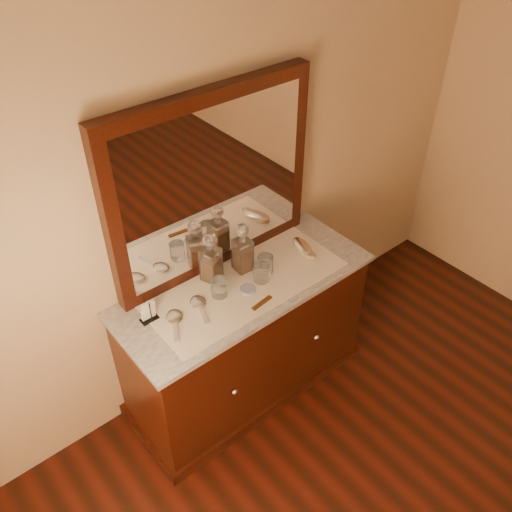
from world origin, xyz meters
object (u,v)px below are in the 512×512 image
at_px(mirror_frame, 213,185).
at_px(comb, 262,303).
at_px(brush_far, 302,247).
at_px(decanter_right, 243,252).
at_px(decanter_left, 211,262).
at_px(napkin_rack, 148,312).
at_px(brush_near, 306,252).
at_px(hand_mirror_inner, 199,304).
at_px(pin_dish, 248,289).
at_px(hand_mirror_outer, 175,319).
at_px(dresser_cabinet, 245,338).

relative_size(mirror_frame, comb, 8.96).
bearing_deg(brush_far, decanter_right, 165.87).
bearing_deg(decanter_right, decanter_left, 166.34).
height_order(napkin_rack, decanter_left, decanter_left).
bearing_deg(decanter_right, brush_near, -21.33).
xyz_separation_m(napkin_rack, decanter_left, (0.42, 0.05, 0.07)).
xyz_separation_m(comb, hand_mirror_inner, (-0.26, 0.19, 0.00)).
height_order(comb, decanter_left, decanter_left).
height_order(pin_dish, brush_far, brush_far).
bearing_deg(mirror_frame, napkin_rack, -163.52).
xyz_separation_m(comb, napkin_rack, (-0.50, 0.27, 0.05)).
relative_size(mirror_frame, decanter_right, 3.98).
bearing_deg(napkin_rack, decanter_left, 6.84).
height_order(napkin_rack, hand_mirror_outer, napkin_rack).
bearing_deg(hand_mirror_outer, brush_near, -2.69).
distance_m(dresser_cabinet, hand_mirror_inner, 0.54).
bearing_deg(hand_mirror_inner, decanter_right, 13.56).
bearing_deg(decanter_right, pin_dish, -119.91).
relative_size(decanter_right, brush_near, 1.96).
xyz_separation_m(dresser_cabinet, hand_mirror_outer, (-0.44, -0.00, 0.45)).
height_order(mirror_frame, brush_far, mirror_frame).
bearing_deg(napkin_rack, decanter_right, 0.65).
bearing_deg(dresser_cabinet, mirror_frame, 90.00).
bearing_deg(brush_near, hand_mirror_outer, 177.31).
xyz_separation_m(pin_dish, brush_far, (0.45, 0.06, 0.02)).
relative_size(brush_near, hand_mirror_outer, 0.71).
height_order(mirror_frame, decanter_left, mirror_frame).
height_order(mirror_frame, hand_mirror_inner, mirror_frame).
relative_size(hand_mirror_outer, hand_mirror_inner, 1.00).
bearing_deg(comb, mirror_frame, 79.37).
xyz_separation_m(dresser_cabinet, mirror_frame, (0.00, 0.25, 0.94)).
xyz_separation_m(comb, brush_far, (0.46, 0.19, 0.02)).
relative_size(brush_near, hand_mirror_inner, 0.71).
relative_size(pin_dish, napkin_rack, 0.63).
height_order(comb, brush_near, brush_near).
xyz_separation_m(pin_dish, decanter_right, (0.09, 0.16, 0.11)).
height_order(comb, brush_far, brush_far).
distance_m(mirror_frame, comb, 0.65).
xyz_separation_m(brush_far, hand_mirror_inner, (-0.72, 0.01, -0.02)).
bearing_deg(brush_near, hand_mirror_inner, 175.85).
bearing_deg(dresser_cabinet, brush_far, 0.35).
bearing_deg(mirror_frame, brush_near, -34.74).
relative_size(pin_dish, decanter_right, 0.28).
bearing_deg(decanter_left, napkin_rack, -173.16).
bearing_deg(mirror_frame, dresser_cabinet, -90.00).
relative_size(decanter_right, hand_mirror_inner, 1.40).
bearing_deg(decanter_left, brush_far, -13.98).
bearing_deg(brush_far, pin_dish, -171.88).
distance_m(brush_far, hand_mirror_inner, 0.72).
bearing_deg(hand_mirror_inner, mirror_frame, 39.39).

